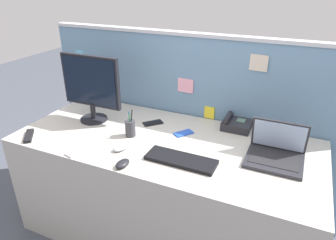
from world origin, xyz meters
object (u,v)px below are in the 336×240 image
Objects in this scene: desk_phone at (236,124)px; cell_phone_silver_slab at (76,151)px; cell_phone_blue_case at (184,133)px; laptop at (276,151)px; pen_cup at (130,128)px; tv_remote at (29,136)px; cell_phone_black_slab at (153,123)px; desktop_monitor at (91,85)px; keyboard_main at (181,160)px; computer_mouse_left_hand at (122,164)px; computer_mouse_right_hand at (121,147)px.

desk_phone is 1.04m from cell_phone_silver_slab.
laptop is at bearing 29.07° from cell_phone_blue_case.
pen_cup is 0.65m from tv_remote.
cell_phone_silver_slab is at bearing -71.48° from cell_phone_black_slab.
tv_remote is (-0.40, 0.02, 0.01)m from cell_phone_silver_slab.
desktop_monitor is at bearing 163.68° from pen_cup.
cell_phone_black_slab is at bearing 172.04° from laptop.
keyboard_main is 0.62m from cell_phone_silver_slab.
desk_phone reaches higher than computer_mouse_left_hand.
desk_phone is 0.56m from keyboard_main.
computer_mouse_right_hand is 0.74× the size of cell_phone_black_slab.
computer_mouse_left_hand is (0.50, -0.43, -0.24)m from desktop_monitor.
desktop_monitor is at bearing -139.64° from cell_phone_blue_case.
keyboard_main is at bearing -2.72° from cell_phone_black_slab.
desktop_monitor reaches higher than laptop.
keyboard_main is 0.33m from cell_phone_blue_case.
desktop_monitor reaches higher than cell_phone_black_slab.
desktop_monitor is 2.75× the size of tv_remote.
pen_cup is at bearing -13.25° from tv_remote.
computer_mouse_right_hand is at bearing -92.61° from cell_phone_blue_case.
desktop_monitor reaches higher than keyboard_main.
desktop_monitor is 3.74× the size of cell_phone_blue_case.
computer_mouse_left_hand is 0.59× the size of tv_remote.
desk_phone is at bearing 53.83° from cell_phone_silver_slab.
cell_phone_black_slab is (-0.36, 0.37, -0.01)m from keyboard_main.
computer_mouse_left_hand is at bearing 10.18° from cell_phone_silver_slab.
keyboard_main is at bearing -152.25° from laptop.
cell_phone_black_slab is at bearing 103.56° from computer_mouse_left_hand.
tv_remote is at bearing -151.26° from computer_mouse_right_hand.
cell_phone_blue_case is at bearing 30.68° from cell_phone_black_slab.
laptop is 1.81× the size of tv_remote.
desktop_monitor is 0.52m from cell_phone_silver_slab.
pen_cup is at bearing -173.42° from laptop.
laptop is 0.77× the size of keyboard_main.
desktop_monitor is at bearing 179.84° from laptop.
cell_phone_black_slab is 0.79× the size of tv_remote.
cell_phone_black_slab is at bearing -0.84° from tv_remote.
pen_cup is 0.35m from cell_phone_blue_case.
pen_cup is at bearing -16.32° from desktop_monitor.
computer_mouse_right_hand is 0.59× the size of tv_remote.
keyboard_main is 3.15× the size of cell_phone_silver_slab.
computer_mouse_right_hand is at bearing 129.95° from computer_mouse_left_hand.
computer_mouse_right_hand is at bearing -29.50° from tv_remote.
computer_mouse_right_hand reaches higher than keyboard_main.
tv_remote is (-1.47, -0.39, -0.04)m from laptop.
cell_phone_blue_case is 1.00m from tv_remote.
laptop is 0.54m from keyboard_main.
desktop_monitor is at bearing 20.98° from tv_remote.
desk_phone reaches higher than cell_phone_blue_case.
laptop is 1.64× the size of pen_cup.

